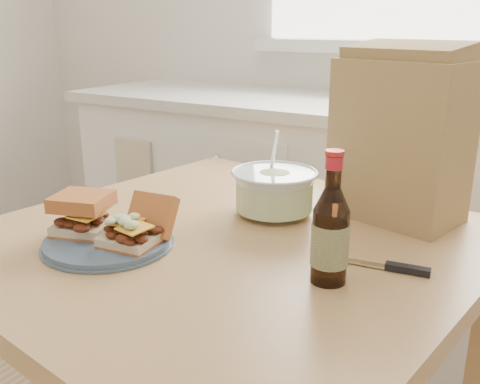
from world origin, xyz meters
The scene contains 9 objects.
cabinet_run centered at (0.00, 1.70, 0.47)m, with size 2.50×0.64×0.94m.
dining_table centered at (-0.02, 0.71, 0.68)m, with size 1.09×1.09×0.80m.
plate centered at (-0.19, 0.55, 0.80)m, with size 0.25×0.25×0.02m, color #43576C.
sandwich_left centered at (-0.25, 0.55, 0.85)m, with size 0.13×0.12×0.08m.
sandwich_right centered at (-0.13, 0.57, 0.84)m, with size 0.11×0.15×0.09m.
coleslaw_bowl centered at (0.00, 0.88, 0.85)m, with size 0.20×0.20×0.19m.
beer_bottle centered at (0.23, 0.63, 0.88)m, with size 0.06×0.06×0.23m.
knife centered at (0.32, 0.73, 0.80)m, with size 0.19×0.04×0.01m.
paper_bag centered at (0.24, 1.01, 0.97)m, with size 0.26×0.17×0.35m, color #A0804D.
Camera 1 is at (0.53, -0.14, 1.21)m, focal length 40.00 mm.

